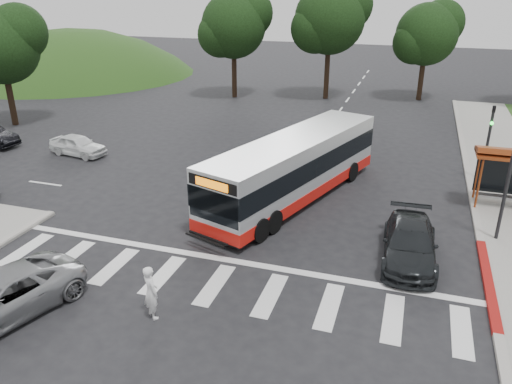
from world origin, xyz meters
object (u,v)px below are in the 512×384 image
at_px(transit_bus, 294,169).
at_px(silver_suv_south, 1,297).
at_px(pedestrian, 151,292).
at_px(dark_sedan, 410,243).

xyz_separation_m(transit_bus, silver_suv_south, (-6.38, -11.74, -0.82)).
height_order(pedestrian, silver_suv_south, pedestrian).
xyz_separation_m(pedestrian, silver_suv_south, (-4.44, -1.41, -0.19)).
relative_size(pedestrian, silver_suv_south, 0.35).
bearing_deg(pedestrian, transit_bus, -64.59).
relative_size(transit_bus, silver_suv_south, 2.32).
bearing_deg(dark_sedan, pedestrian, -143.24).
relative_size(pedestrian, dark_sedan, 0.38).
bearing_deg(silver_suv_south, dark_sedan, 49.86).
xyz_separation_m(transit_bus, dark_sedan, (5.51, -4.25, -0.83)).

